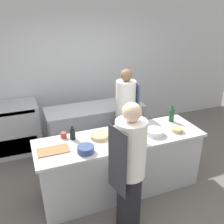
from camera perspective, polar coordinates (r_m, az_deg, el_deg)
name	(u,v)px	position (r m, az deg, el deg)	size (l,w,h in m)	color
ground_plane	(120,187)	(4.12, 1.85, -16.79)	(16.00, 16.00, 0.00)	#605B56
wall_back	(81,70)	(5.31, -7.09, 9.61)	(8.00, 0.06, 2.80)	silver
prep_counter	(120,163)	(3.84, 1.94, -11.61)	(2.45, 0.76, 0.90)	#A8AAAF
pass_counter	(95,128)	(4.82, -3.84, -3.78)	(1.83, 0.65, 0.90)	#A8AAAF
oven_range	(14,129)	(5.11, -21.43, -3.54)	(0.93, 0.68, 0.96)	#A8AAAF
chef_at_prep_near	(130,170)	(3.04, 4.04, -13.02)	(0.40, 0.39, 1.71)	black
chef_at_stove	(126,117)	(4.33, 3.11, -1.16)	(0.35, 0.34, 1.70)	black
bottle_olive_oil	(140,134)	(3.44, 6.48, -5.05)	(0.09, 0.09, 0.31)	#2D5175
bottle_vinegar	(172,115)	(4.13, 13.47, -0.68)	(0.08, 0.08, 0.28)	#19471E
bottle_wine	(137,118)	(3.88, 5.63, -1.42)	(0.09, 0.09, 0.32)	#B2A84C
bottle_cooking_oil	(73,134)	(3.55, -9.01, -4.98)	(0.08, 0.08, 0.20)	black
bowl_mixing_large	(155,132)	(3.69, 9.72, -4.54)	(0.27, 0.27, 0.08)	white
bowl_prep_small	(177,130)	(3.85, 14.64, -3.96)	(0.17, 0.17, 0.06)	tan
bowl_ceramic_blue	(86,149)	(3.25, -6.01, -8.48)	(0.22, 0.22, 0.09)	navy
bowl_wooden_salad	(99,136)	(3.57, -2.88, -5.48)	(0.27, 0.27, 0.06)	tan
cup	(64,135)	(3.62, -11.02, -5.22)	(0.08, 0.08, 0.08)	#B2382D
cutting_board	(53,150)	(3.37, -13.29, -8.53)	(0.41, 0.23, 0.01)	olive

